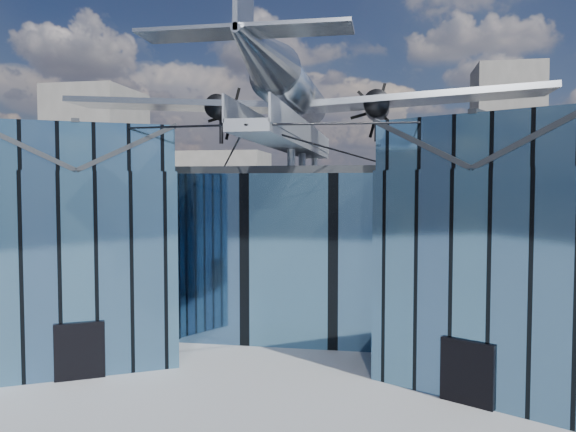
# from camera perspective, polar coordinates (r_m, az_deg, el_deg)

# --- Properties ---
(ground_plane) EXTENTS (120.00, 120.00, 0.00)m
(ground_plane) POSITION_cam_1_polar(r_m,az_deg,el_deg) (29.44, -0.70, -14.34)
(ground_plane) COLOR gray
(museum) EXTENTS (32.88, 24.50, 17.60)m
(museum) POSITION_cam_1_polar(r_m,az_deg,el_deg) (33.99, 1.13, -2.47)
(museum) COLOR teal
(museum) RESTS_ON ground
(bg_towers) EXTENTS (77.00, 24.50, 26.00)m
(bg_towers) POSITION_cam_1_polar(r_m,az_deg,el_deg) (78.19, 7.31, 3.88)
(bg_towers) COLOR slate
(bg_towers) RESTS_ON ground
(tree_side_w) EXTENTS (3.55, 3.55, 4.68)m
(tree_side_w) POSITION_cam_1_polar(r_m,az_deg,el_deg) (46.30, -24.70, -4.23)
(tree_side_w) COLOR #322314
(tree_side_w) RESTS_ON ground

